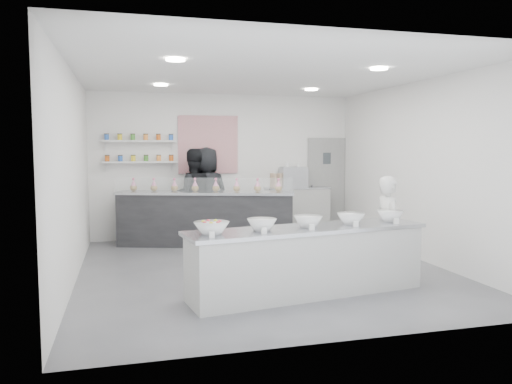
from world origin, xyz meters
TOP-DOWN VIEW (x-y plane):
  - floor at (0.00, 0.00)m, footprint 6.00×6.00m
  - ceiling at (0.00, 0.00)m, footprint 6.00×6.00m
  - back_wall at (0.00, 3.00)m, footprint 5.50×0.00m
  - left_wall at (-2.75, 0.00)m, footprint 0.00×6.00m
  - right_wall at (2.75, 0.00)m, footprint 0.00×6.00m
  - back_door at (2.30, 2.97)m, footprint 0.88×0.04m
  - pattern_panel at (-0.35, 2.98)m, footprint 1.25×0.03m
  - jar_shelf_lower at (-1.75, 2.90)m, footprint 1.45×0.22m
  - jar_shelf_upper at (-1.75, 2.90)m, footprint 1.45×0.22m
  - preserve_jars at (-1.75, 2.88)m, footprint 1.45×0.10m
  - downlight_0 at (-1.40, -1.00)m, footprint 0.24×0.24m
  - downlight_1 at (1.40, -1.00)m, footprint 0.24×0.24m
  - downlight_2 at (-1.40, 1.60)m, footprint 0.24×0.24m
  - downlight_3 at (1.40, 1.60)m, footprint 0.24×0.24m
  - prep_counter at (0.22, -1.42)m, footprint 3.28×1.21m
  - back_bar at (-0.56, 2.09)m, footprint 3.41×1.62m
  - sneeze_guard at (-0.65, 1.81)m, footprint 3.18×1.03m
  - espresso_ledge at (1.55, 2.78)m, footprint 1.39×0.44m
  - espresso_machine at (1.45, 2.78)m, footprint 0.55×0.38m
  - cup_stacks at (1.09, 2.78)m, footprint 0.24×0.24m
  - prep_bowls at (0.22, -1.42)m, footprint 3.01×0.91m
  - label_cards at (0.14, -1.92)m, footprint 2.66×0.04m
  - cookie_bags at (-0.56, 2.09)m, footprint 2.84×1.03m
  - woman_prep at (1.62, -0.98)m, footprint 0.38×0.56m
  - staff_left at (-0.74, 2.50)m, footprint 0.92×0.73m
  - staff_right at (-0.47, 2.53)m, footprint 1.02×0.75m

SIDE VIEW (x-z plane):
  - floor at x=0.00m, z-range 0.00..0.00m
  - prep_counter at x=0.22m, z-range 0.00..0.88m
  - espresso_ledge at x=1.55m, z-range 0.00..1.03m
  - back_bar at x=-0.56m, z-range 0.00..1.05m
  - woman_prep at x=1.62m, z-range 0.00..1.49m
  - label_cards at x=0.14m, z-range 0.88..0.95m
  - staff_left at x=-0.74m, z-range 0.00..1.87m
  - prep_bowls at x=0.22m, z-range 0.88..1.02m
  - staff_right at x=-0.47m, z-range 0.00..1.90m
  - back_door at x=2.30m, z-range 0.00..2.10m
  - cookie_bags at x=-0.56m, z-range 1.05..1.30m
  - cup_stacks at x=1.09m, z-range 1.03..1.34m
  - sneeze_guard at x=-0.65m, z-range 1.05..1.33m
  - espresso_machine at x=1.45m, z-range 1.03..1.46m
  - back_wall at x=0.00m, z-range -1.25..4.25m
  - left_wall at x=-2.75m, z-range -1.50..4.50m
  - right_wall at x=2.75m, z-range -1.50..4.50m
  - jar_shelf_lower at x=-1.75m, z-range 1.58..1.62m
  - preserve_jars at x=-1.75m, z-range 1.60..2.16m
  - pattern_panel at x=-0.35m, z-range 1.35..2.55m
  - jar_shelf_upper at x=-1.75m, z-range 2.00..2.04m
  - downlight_0 at x=-1.40m, z-range 2.97..2.99m
  - downlight_1 at x=1.40m, z-range 2.97..2.99m
  - downlight_2 at x=-1.40m, z-range 2.97..2.99m
  - downlight_3 at x=1.40m, z-range 2.97..2.99m
  - ceiling at x=0.00m, z-range 3.00..3.00m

